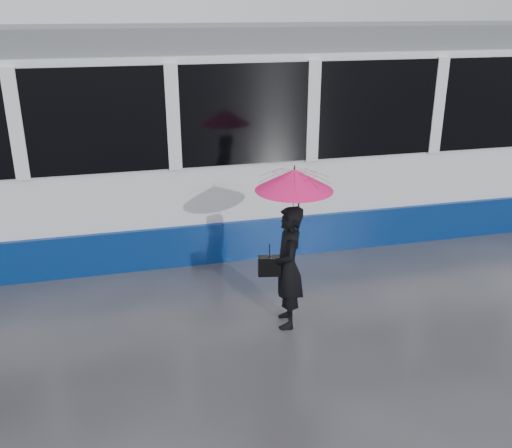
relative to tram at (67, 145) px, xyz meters
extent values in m
plane|color=#29292E|center=(2.44, -2.50, -1.64)|extent=(90.00, 90.00, 0.00)
cube|color=#3F3D38|center=(2.44, -0.72, -1.63)|extent=(34.00, 0.07, 0.02)
cube|color=#3F3D38|center=(2.44, 0.72, -1.63)|extent=(34.00, 0.07, 0.02)
cube|color=white|center=(0.00, 0.00, -0.11)|extent=(24.00, 2.40, 2.95)
cube|color=navy|center=(0.00, 0.00, -1.33)|extent=(24.00, 2.56, 0.62)
cube|color=black|center=(0.00, 0.00, 0.56)|extent=(23.00, 2.48, 1.40)
cube|color=slate|center=(0.00, 0.00, 1.54)|extent=(23.60, 2.20, 0.35)
imported|color=black|center=(2.56, -3.19, -0.89)|extent=(0.46, 0.61, 1.50)
imported|color=#E91380|center=(2.61, -3.19, -0.05)|extent=(0.96, 0.98, 0.75)
cone|color=#E91380|center=(2.61, -3.19, 0.18)|extent=(1.04, 1.04, 0.24)
cylinder|color=black|center=(2.61, -3.19, 0.32)|extent=(0.01, 0.01, 0.06)
cylinder|color=black|center=(2.67, -3.17, -0.33)|extent=(0.02, 0.02, 0.66)
cube|color=black|center=(2.34, -3.17, -0.85)|extent=(0.29, 0.17, 0.23)
cylinder|color=black|center=(2.34, -3.17, -0.64)|extent=(0.01, 0.01, 0.18)
camera|label=1|loc=(0.72, -8.97, 2.00)|focal=40.00mm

